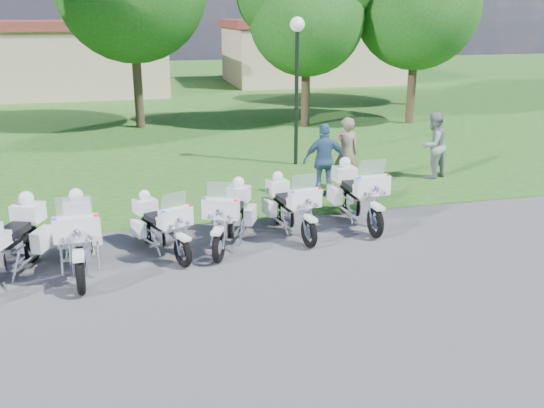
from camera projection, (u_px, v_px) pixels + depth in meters
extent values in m
plane|color=#4F4F53|center=(236.00, 277.00, 10.99)|extent=(100.00, 100.00, 0.00)
cube|color=#24591C|center=(150.00, 92.00, 35.92)|extent=(100.00, 48.00, 0.01)
torus|color=black|center=(31.00, 244.00, 11.57)|extent=(0.39, 0.72, 0.72)
cube|color=silver|center=(6.00, 256.00, 10.68)|extent=(0.56, 0.69, 0.37)
cube|color=black|center=(13.00, 231.00, 10.88)|extent=(0.58, 0.75, 0.13)
cube|color=white|center=(42.00, 239.00, 11.33)|extent=(0.38, 0.59, 0.39)
cube|color=white|center=(10.00, 238.00, 11.40)|extent=(0.38, 0.59, 0.39)
cube|color=white|center=(28.00, 212.00, 11.41)|extent=(0.64, 0.59, 0.34)
sphere|color=white|center=(26.00, 198.00, 11.32)|extent=(0.28, 0.28, 0.28)
torus|color=black|center=(81.00, 275.00, 10.24)|extent=(0.17, 0.71, 0.70)
torus|color=black|center=(80.00, 239.00, 11.87)|extent=(0.17, 0.71, 0.70)
cube|color=white|center=(78.00, 256.00, 10.11)|extent=(0.21, 0.47, 0.07)
cube|color=white|center=(76.00, 229.00, 10.23)|extent=(0.77, 0.29, 0.42)
cube|color=silver|center=(74.00, 207.00, 10.18)|extent=(0.59, 0.15, 0.39)
sphere|color=red|center=(96.00, 217.00, 10.21)|extent=(0.09, 0.09, 0.09)
sphere|color=#1426E5|center=(54.00, 221.00, 10.02)|extent=(0.09, 0.09, 0.09)
cube|color=silver|center=(80.00, 249.00, 11.04)|extent=(0.38, 0.60, 0.36)
cube|color=white|center=(78.00, 235.00, 10.70)|extent=(0.36, 0.56, 0.23)
cube|color=black|center=(78.00, 226.00, 11.22)|extent=(0.39, 0.67, 0.13)
cube|color=white|center=(96.00, 232.00, 11.76)|extent=(0.21, 0.55, 0.38)
cube|color=white|center=(62.00, 235.00, 11.58)|extent=(0.21, 0.55, 0.38)
cube|color=white|center=(77.00, 209.00, 11.71)|extent=(0.52, 0.44, 0.34)
sphere|color=white|center=(76.00, 195.00, 11.62)|extent=(0.27, 0.27, 0.27)
torus|color=black|center=(183.00, 252.00, 11.36)|extent=(0.33, 0.59, 0.59)
torus|color=black|center=(147.00, 230.00, 12.50)|extent=(0.33, 0.59, 0.59)
cube|color=white|center=(182.00, 237.00, 11.25)|extent=(0.30, 0.42, 0.06)
cube|color=white|center=(176.00, 217.00, 11.32)|extent=(0.67, 0.44, 0.35)
cube|color=silver|center=(174.00, 201.00, 11.27)|extent=(0.50, 0.29, 0.33)
sphere|color=red|center=(190.00, 207.00, 11.39)|extent=(0.08, 0.08, 0.08)
sphere|color=#1426E5|center=(163.00, 213.00, 11.07)|extent=(0.08, 0.08, 0.08)
cube|color=silver|center=(163.00, 235.00, 11.91)|extent=(0.47, 0.57, 0.30)
cube|color=white|center=(168.00, 224.00, 11.66)|extent=(0.44, 0.53, 0.19)
cube|color=black|center=(156.00, 218.00, 12.03)|extent=(0.49, 0.62, 0.11)
cube|color=white|center=(161.00, 223.00, 12.51)|extent=(0.32, 0.48, 0.32)
cube|color=white|center=(138.00, 228.00, 12.20)|extent=(0.32, 0.48, 0.32)
cube|color=white|center=(145.00, 206.00, 12.36)|extent=(0.53, 0.49, 0.28)
sphere|color=white|center=(144.00, 195.00, 12.29)|extent=(0.23, 0.23, 0.23)
torus|color=black|center=(219.00, 247.00, 11.55)|extent=(0.38, 0.64, 0.65)
torus|color=black|center=(239.00, 219.00, 13.09)|extent=(0.38, 0.64, 0.65)
cube|color=white|center=(218.00, 231.00, 11.43)|extent=(0.34, 0.46, 0.07)
cube|color=white|center=(221.00, 209.00, 11.55)|extent=(0.73, 0.50, 0.39)
cube|color=silver|center=(221.00, 191.00, 11.50)|extent=(0.54, 0.33, 0.36)
sphere|color=red|center=(236.00, 201.00, 11.38)|extent=(0.09, 0.09, 0.09)
sphere|color=#1426E5|center=(204.00, 200.00, 11.49)|extent=(0.09, 0.09, 0.09)
cube|color=silver|center=(229.00, 226.00, 12.30)|extent=(0.52, 0.63, 0.33)
cube|color=white|center=(226.00, 214.00, 11.98)|extent=(0.49, 0.58, 0.21)
cube|color=black|center=(233.00, 207.00, 12.47)|extent=(0.55, 0.68, 0.12)
cube|color=white|center=(250.00, 215.00, 12.85)|extent=(0.37, 0.53, 0.35)
cube|color=white|center=(224.00, 213.00, 12.95)|extent=(0.37, 0.53, 0.35)
cube|color=white|center=(239.00, 194.00, 12.94)|extent=(0.58, 0.54, 0.31)
sphere|color=white|center=(238.00, 182.00, 12.86)|extent=(0.25, 0.25, 0.25)
torus|color=black|center=(309.00, 233.00, 12.30)|extent=(0.21, 0.63, 0.62)
torus|color=black|center=(278.00, 211.00, 13.69)|extent=(0.21, 0.63, 0.62)
cube|color=white|center=(310.00, 218.00, 12.18)|extent=(0.23, 0.43, 0.07)
cube|color=white|center=(305.00, 199.00, 12.28)|extent=(0.70, 0.32, 0.37)
cube|color=silver|center=(304.00, 183.00, 12.23)|extent=(0.53, 0.19, 0.35)
sphere|color=red|center=(320.00, 189.00, 12.29)|extent=(0.08, 0.08, 0.08)
sphere|color=#1426E5|center=(293.00, 193.00, 12.07)|extent=(0.08, 0.08, 0.08)
cube|color=silver|center=(292.00, 216.00, 12.97)|extent=(0.39, 0.56, 0.32)
cube|color=white|center=(297.00, 204.00, 12.68)|extent=(0.37, 0.52, 0.20)
cube|color=black|center=(287.00, 199.00, 13.13)|extent=(0.40, 0.62, 0.11)
cube|color=white|center=(292.00, 204.00, 13.62)|extent=(0.24, 0.50, 0.34)
cube|color=white|center=(269.00, 207.00, 13.41)|extent=(0.24, 0.50, 0.34)
cube|color=white|center=(278.00, 187.00, 13.54)|extent=(0.50, 0.44, 0.30)
sphere|color=white|center=(278.00, 176.00, 13.47)|extent=(0.24, 0.24, 0.24)
torus|color=black|center=(375.00, 222.00, 12.83)|extent=(0.15, 0.69, 0.69)
torus|color=black|center=(344.00, 199.00, 14.44)|extent=(0.15, 0.69, 0.69)
cube|color=white|center=(377.00, 206.00, 12.70)|extent=(0.20, 0.46, 0.07)
cube|color=white|center=(372.00, 186.00, 12.82)|extent=(0.75, 0.26, 0.41)
cube|color=silver|center=(372.00, 168.00, 12.77)|extent=(0.58, 0.14, 0.39)
sphere|color=red|center=(388.00, 176.00, 12.79)|extent=(0.09, 0.09, 0.09)
sphere|color=#1426E5|center=(359.00, 178.00, 12.62)|extent=(0.09, 0.09, 0.09)
cube|color=silver|center=(359.00, 204.00, 13.62)|extent=(0.36, 0.59, 0.35)
cube|color=white|center=(364.00, 192.00, 13.28)|extent=(0.34, 0.54, 0.23)
cube|color=black|center=(354.00, 186.00, 13.80)|extent=(0.37, 0.65, 0.12)
cube|color=white|center=(359.00, 192.00, 14.33)|extent=(0.20, 0.54, 0.37)
cube|color=white|center=(335.00, 194.00, 14.17)|extent=(0.20, 0.54, 0.37)
cube|color=white|center=(345.00, 174.00, 14.28)|extent=(0.50, 0.42, 0.33)
sphere|color=white|center=(345.00, 163.00, 14.20)|extent=(0.27, 0.27, 0.27)
cylinder|color=black|center=(296.00, 99.00, 18.48)|extent=(0.12, 0.12, 4.09)
sphere|color=white|center=(297.00, 24.00, 17.81)|extent=(0.44, 0.44, 0.44)
cylinder|color=#38281C|center=(137.00, 78.00, 24.52)|extent=(0.36, 0.36, 4.08)
cylinder|color=#38281C|center=(306.00, 87.00, 25.00)|extent=(0.36, 0.36, 3.20)
sphere|color=#1C4A15|center=(307.00, 17.00, 24.16)|extent=(4.66, 4.66, 4.66)
cylinder|color=#38281C|center=(412.00, 82.00, 25.60)|extent=(0.36, 0.36, 3.52)
sphere|color=#1C4A15|center=(417.00, 6.00, 24.68)|extent=(5.12, 5.12, 5.12)
cylinder|color=#38281C|center=(412.00, 67.00, 30.79)|extent=(0.36, 0.36, 3.84)
cube|color=tan|center=(41.00, 62.00, 34.90)|extent=(14.00, 8.00, 3.60)
cube|color=maroon|center=(37.00, 25.00, 34.28)|extent=(14.56, 8.32, 0.50)
cube|color=tan|center=(311.00, 55.00, 40.72)|extent=(11.00, 7.00, 3.60)
cube|color=maroon|center=(312.00, 23.00, 40.10)|extent=(11.44, 7.28, 0.50)
imported|color=#866F5B|center=(346.00, 154.00, 16.16)|extent=(0.72, 0.48, 1.95)
imported|color=gray|center=(433.00, 146.00, 17.29)|extent=(1.13, 1.03, 1.88)
imported|color=#365A82|center=(324.00, 161.00, 15.48)|extent=(1.15, 0.53, 1.91)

